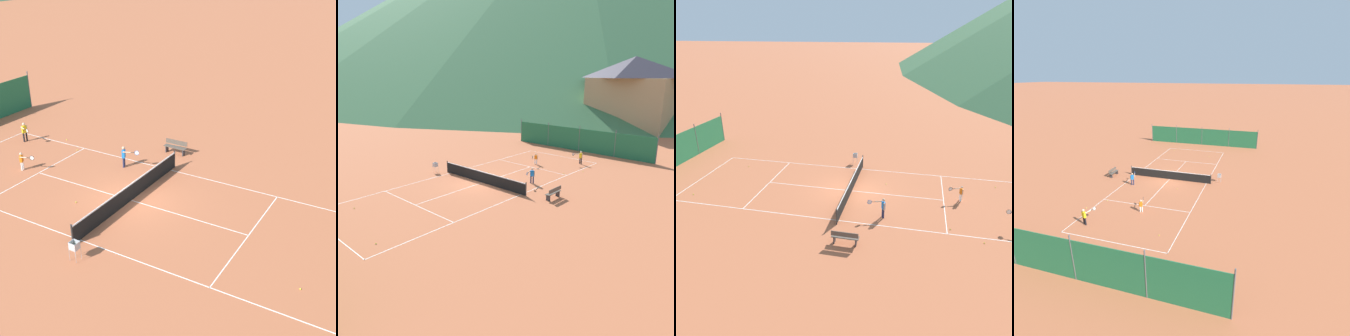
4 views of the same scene
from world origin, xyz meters
TOP-DOWN VIEW (x-y plane):
  - ground_plane at (0.00, 0.00)m, footprint 600.00×600.00m
  - court_line_markings at (0.00, 0.00)m, footprint 8.25×23.85m
  - tennis_net at (0.00, 0.00)m, footprint 9.18×0.08m
  - windscreen_fence_far at (-0.00, 15.50)m, footprint 17.28×0.08m
  - windscreen_fence_near at (-0.00, -15.50)m, footprint 17.28×0.08m
  - player_near_service at (-0.17, 7.43)m, footprint 0.36×0.98m
  - player_far_baseline at (3.05, 10.49)m, footprint 0.71×1.00m
  - player_near_baseline at (3.12, 2.56)m, footprint 0.41×1.11m
  - tennis_ball_by_net_left at (4.59, 8.32)m, footprint 0.07×0.07m
  - tennis_ball_service_box at (-1.61, 2.30)m, footprint 0.07×0.07m
  - tennis_ball_mid_court at (-2.85, 10.23)m, footprint 0.07×0.07m
  - tennis_ball_alley_left at (-2.47, -9.45)m, footprint 0.07×0.07m
  - tennis_ball_far_corner at (3.62, 6.60)m, footprint 0.07×0.07m
  - tennis_ball_near_corner at (3.08, -10.79)m, footprint 0.07×0.07m
  - ball_hopper at (-5.30, -0.78)m, footprint 0.36×0.36m
  - courtside_bench at (6.34, 0.92)m, footprint 0.36×1.50m

SIDE VIEW (x-z plane):
  - ground_plane at x=0.00m, z-range 0.00..0.00m
  - court_line_markings at x=0.00m, z-range 0.00..0.01m
  - tennis_ball_by_net_left at x=4.59m, z-range 0.00..0.07m
  - tennis_ball_service_box at x=-1.61m, z-range 0.00..0.07m
  - tennis_ball_mid_court at x=-2.85m, z-range 0.00..0.07m
  - tennis_ball_alley_left at x=-2.47m, z-range 0.00..0.07m
  - tennis_ball_far_corner at x=3.62m, z-range 0.00..0.07m
  - tennis_ball_near_corner at x=3.08m, z-range 0.00..0.07m
  - courtside_bench at x=6.34m, z-range 0.03..0.87m
  - tennis_net at x=0.00m, z-range -0.03..1.03m
  - player_near_service at x=-0.17m, z-range 0.10..1.20m
  - ball_hopper at x=-5.30m, z-range 0.21..1.10m
  - player_near_baseline at x=3.12m, z-range 0.11..1.41m
  - player_far_baseline at x=3.05m, z-range 0.11..1.42m
  - windscreen_fence_far at x=0.00m, z-range -0.14..2.76m
  - windscreen_fence_near at x=0.00m, z-range -0.14..2.76m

